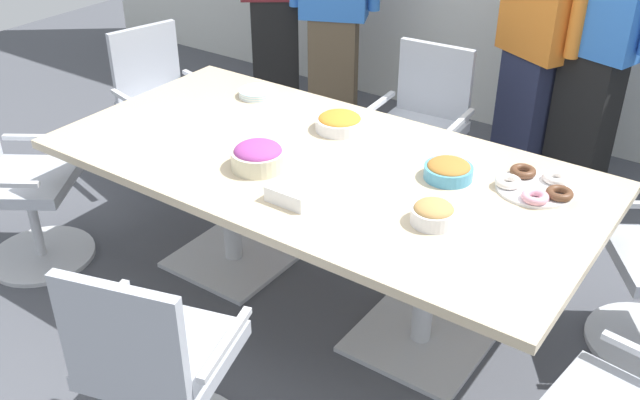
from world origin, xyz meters
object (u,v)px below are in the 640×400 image
at_px(snack_bowl_chips_orange, 340,122).
at_px(donut_platter, 535,186).
at_px(snack_bowl_candy_mix, 258,156).
at_px(plate_stack, 257,93).
at_px(person_standing_2, 537,41).
at_px(snack_bowl_cookies, 433,213).
at_px(office_chair_3, 164,114).
at_px(office_chair_4, 16,190).
at_px(person_standing_1, 334,7).
at_px(office_chair_2, 420,137).
at_px(napkin_pile, 296,191).
at_px(person_standing_3, 600,37).
at_px(snack_bowl_pretzels, 448,170).
at_px(office_chair_5, 158,376).
at_px(conference_table, 320,185).

bearing_deg(snack_bowl_chips_orange, donut_platter, -1.20).
bearing_deg(snack_bowl_candy_mix, plate_stack, 129.79).
xyz_separation_m(person_standing_2, plate_stack, (-1.00, -1.27, -0.12)).
height_order(person_standing_2, snack_bowl_chips_orange, person_standing_2).
bearing_deg(snack_bowl_cookies, office_chair_3, 162.81).
height_order(office_chair_4, person_standing_1, person_standing_1).
distance_m(snack_bowl_candy_mix, snack_bowl_cookies, 0.81).
xyz_separation_m(office_chair_2, snack_bowl_candy_mix, (-0.10, -1.31, 0.40)).
distance_m(donut_platter, napkin_pile, 0.96).
bearing_deg(office_chair_2, person_standing_3, -148.00).
bearing_deg(person_standing_2, donut_platter, 138.26).
bearing_deg(snack_bowl_pretzels, person_standing_2, 97.80).
bearing_deg(office_chair_3, snack_bowl_cookies, 86.61).
relative_size(person_standing_1, person_standing_3, 0.89).
xyz_separation_m(donut_platter, napkin_pile, (-0.75, -0.61, 0.01)).
distance_m(office_chair_2, office_chair_5, 2.21).
xyz_separation_m(office_chair_5, person_standing_3, (0.58, 2.74, 0.58)).
xyz_separation_m(snack_bowl_pretzels, snack_bowl_cookies, (0.11, -0.35, 0.00)).
height_order(donut_platter, plate_stack, donut_platter).
xyz_separation_m(person_standing_1, snack_bowl_pretzels, (1.59, -1.50, -0.07)).
relative_size(person_standing_2, person_standing_3, 0.91).
distance_m(office_chair_5, snack_bowl_chips_orange, 1.48).
xyz_separation_m(snack_bowl_cookies, napkin_pile, (-0.53, -0.15, -0.01)).
distance_m(snack_bowl_candy_mix, donut_platter, 1.15).
bearing_deg(snack_bowl_cookies, snack_bowl_candy_mix, -177.59).
distance_m(office_chair_4, donut_platter, 2.48).
bearing_deg(person_standing_1, snack_bowl_candy_mix, 91.29).
xyz_separation_m(person_standing_2, snack_bowl_chips_orange, (-0.43, -1.37, -0.10)).
bearing_deg(office_chair_3, donut_platter, 98.83).
bearing_deg(person_standing_3, napkin_pile, 90.44).
height_order(office_chair_3, plate_stack, office_chair_3).
height_order(office_chair_4, snack_bowl_candy_mix, office_chair_4).
height_order(office_chair_5, snack_bowl_chips_orange, office_chair_5).
xyz_separation_m(conference_table, plate_stack, (-0.68, 0.40, 0.14)).
bearing_deg(snack_bowl_candy_mix, office_chair_5, -73.46).
bearing_deg(snack_bowl_pretzels, snack_bowl_cookies, -72.42).
xyz_separation_m(snack_bowl_cookies, plate_stack, (-1.32, 0.57, -0.02)).
bearing_deg(person_standing_3, donut_platter, 114.39).
relative_size(snack_bowl_chips_orange, napkin_pile, 1.26).
height_order(office_chair_3, snack_bowl_chips_orange, office_chair_3).
height_order(person_standing_3, snack_bowl_chips_orange, person_standing_3).
distance_m(office_chair_4, napkin_pile, 1.61).
bearing_deg(office_chair_2, napkin_pile, 93.45).
distance_m(person_standing_2, plate_stack, 1.62).
bearing_deg(office_chair_5, snack_bowl_candy_mix, 90.07).
relative_size(person_standing_3, plate_stack, 9.72).
xyz_separation_m(person_standing_3, snack_bowl_chips_orange, (-0.77, -1.33, -0.20)).
bearing_deg(plate_stack, person_standing_3, 42.58).
relative_size(office_chair_3, snack_bowl_candy_mix, 3.91).
bearing_deg(snack_bowl_chips_orange, office_chair_2, 87.98).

